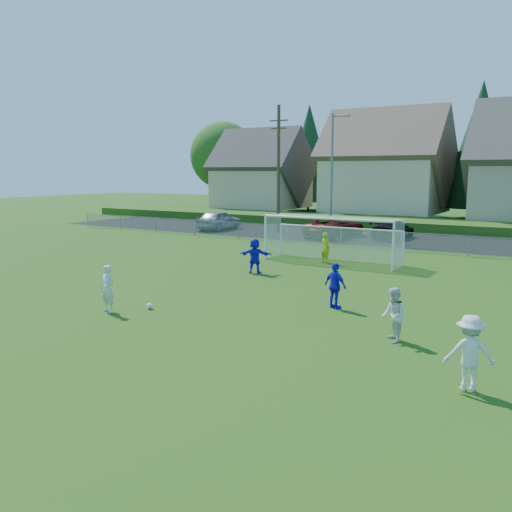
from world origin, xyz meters
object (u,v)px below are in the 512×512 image
Objects in this scene: player_blue_a at (335,286)px; car_d at (392,229)px; player_white_a at (107,289)px; car_a at (219,220)px; soccer_goal at (333,232)px; player_white_c at (470,353)px; goalkeeper at (325,248)px; player_white_b at (393,315)px; car_c at (335,227)px; soccer_ball at (150,306)px; player_blue_b at (255,256)px.

player_blue_a is 21.54m from car_d.
car_a is at bearing 118.83° from player_white_a.
soccer_goal reaches higher than car_d.
player_white_c reaches higher than goalkeeper.
player_white_a is 12.14m from player_white_c.
player_white_c is (2.54, -2.58, 0.07)m from player_white_b.
car_d is (2.13, 25.67, -0.15)m from player_white_a.
player_blue_a is 21.33m from car_c.
car_a is 10.55m from car_c.
soccer_ball is 6.72m from player_blue_a.
player_white_c is 17.54m from soccer_goal.
player_blue_a is 0.29× the size of car_c.
player_white_b is 31.23m from car_a.
player_blue_a is at bearing 119.48° from car_c.
player_blue_a is at bearing -163.99° from player_white_b.
soccer_ball is 7.95m from player_blue_b.
car_c reaches higher than car_d.
soccer_ball is at bearing 75.51° from player_blue_b.
soccer_goal reaches higher than car_c.
player_white_c is at bearing 114.83° from car_d.
car_a reaches higher than car_c.
car_a is 1.02× the size of car_d.
player_blue_a is 9.83m from goalkeeper.
car_d is at bearing -57.45° from player_blue_a.
player_white_a is 24.28m from car_c.
player_white_b is 14.02m from soccer_goal.
player_blue_a is (5.66, 3.55, 0.72)m from soccer_ball.
player_white_b is 4.01m from player_blue_a.
player_blue_a reaches higher than soccer_ball.
car_c is at bearing -46.87° from goalkeeper.
soccer_ball is at bearing 103.04° from car_c.
player_white_b reaches higher than soccer_ball.
player_white_a is 14.21m from soccer_goal.
car_d is (-4.49, 21.06, -0.15)m from player_blue_a.
player_white_b is at bearing 123.27° from car_c.
soccer_ball is 1.60m from player_white_a.
car_d is 11.74m from soccer_goal.
player_white_c is 0.31× the size of car_c.
goalkeeper reaches higher than car_a.
player_blue_b is at bearing 88.72° from car_d.
car_c is (-4.07, 10.79, -0.04)m from goalkeeper.
goalkeeper is at bearing -43.26° from player_blue_a.
player_blue_b is at bearing 91.45° from goalkeeper.
player_blue_a is 0.98× the size of player_blue_b.
car_a is at bearing -66.73° from player_white_c.
car_d is at bearing -112.73° from player_blue_b.
goalkeeper is (2.28, 13.42, -0.00)m from player_white_a.
player_blue_a is 27.23m from car_a.
player_white_a is 0.22× the size of soccer_goal.
car_a reaches higher than car_d.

